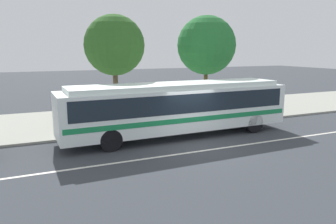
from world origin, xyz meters
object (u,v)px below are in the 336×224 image
at_px(pedestrian_walking_along_curb, 103,111).
at_px(bus_stop_sign, 237,95).
at_px(pedestrian_waiting_near_sign, 125,112).
at_px(transit_bus, 178,106).
at_px(street_tree_near_stop, 114,45).
at_px(street_tree_mid_block, 206,45).

xyz_separation_m(pedestrian_walking_along_curb, bus_stop_sign, (8.13, -1.22, 0.60)).
height_order(pedestrian_waiting_near_sign, pedestrian_walking_along_curb, pedestrian_waiting_near_sign).
bearing_deg(bus_stop_sign, transit_bus, -159.03).
relative_size(transit_bus, bus_stop_sign, 5.06).
bearing_deg(street_tree_near_stop, pedestrian_waiting_near_sign, -94.70).
distance_m(transit_bus, pedestrian_walking_along_curb, 4.47).
xyz_separation_m(pedestrian_waiting_near_sign, pedestrian_walking_along_curb, (-0.89, 1.26, -0.05)).
bearing_deg(street_tree_near_stop, pedestrian_walking_along_curb, -128.25).
bearing_deg(transit_bus, pedestrian_waiting_near_sign, 140.42).
relative_size(transit_bus, pedestrian_walking_along_curb, 7.51).
bearing_deg(pedestrian_waiting_near_sign, street_tree_near_stop, 85.30).
xyz_separation_m(street_tree_near_stop, street_tree_mid_block, (6.48, 0.30, 0.04)).
distance_m(bus_stop_sign, street_tree_mid_block, 4.27).
height_order(pedestrian_walking_along_curb, bus_stop_sign, bus_stop_sign).
relative_size(pedestrian_waiting_near_sign, bus_stop_sign, 0.70).
relative_size(pedestrian_waiting_near_sign, pedestrian_walking_along_curb, 1.04).
relative_size(transit_bus, street_tree_near_stop, 1.89).
bearing_deg(pedestrian_walking_along_curb, street_tree_mid_block, 12.72).
height_order(transit_bus, bus_stop_sign, transit_bus).
bearing_deg(street_tree_near_stop, bus_stop_sign, -20.55).
xyz_separation_m(pedestrian_waiting_near_sign, street_tree_mid_block, (6.70, 2.98, 3.60)).
height_order(pedestrian_waiting_near_sign, bus_stop_sign, bus_stop_sign).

